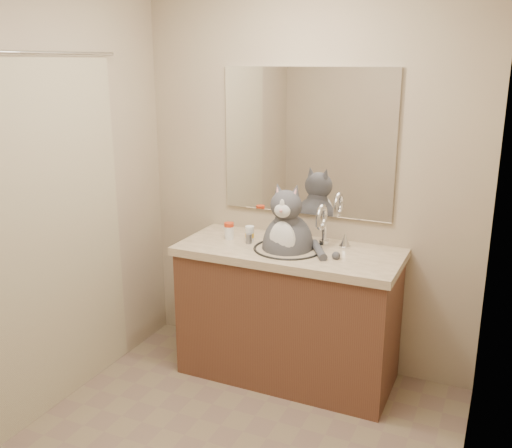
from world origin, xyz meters
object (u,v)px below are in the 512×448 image
Objects in this scene: cat at (288,242)px; pill_bottle_redcap at (229,231)px; grey_canister at (249,239)px; pill_bottle_orange at (250,234)px.

pill_bottle_redcap is at bearing 172.37° from cat.
pill_bottle_redcap reaches higher than grey_canister.
pill_bottle_redcap is at bearing 167.69° from grey_canister.
cat reaches higher than pill_bottle_orange.
pill_bottle_redcap is 1.74× the size of grey_canister.
pill_bottle_redcap is 0.14m from pill_bottle_orange.
pill_bottle_redcap is (-0.40, 0.02, 0.02)m from cat.
cat is 0.27m from pill_bottle_orange.
cat is 6.43× the size of pill_bottle_orange.
pill_bottle_orange is 0.05m from grey_canister.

